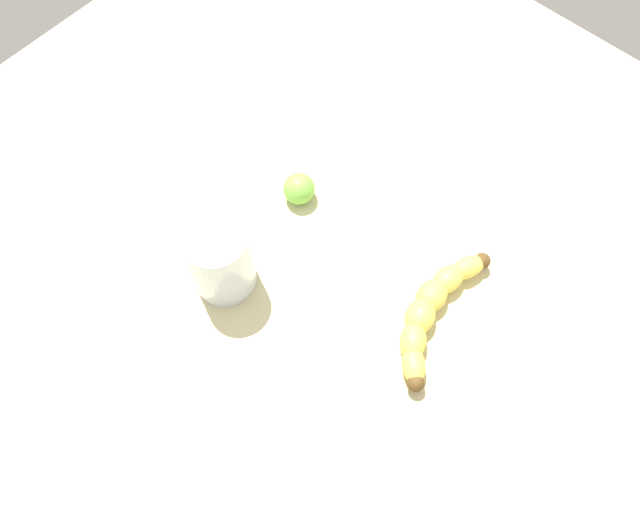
# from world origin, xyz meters

# --- Properties ---
(wooden_tabletop) EXTENTS (1.20, 1.20, 0.03)m
(wooden_tabletop) POSITION_xyz_m (0.00, 0.00, 0.01)
(wooden_tabletop) COLOR #C9C08E
(wooden_tabletop) RESTS_ON ground
(banana) EXTENTS (0.09, 0.21, 0.04)m
(banana) POSITION_xyz_m (-0.15, -0.05, 0.05)
(banana) COLOR #ECD04C
(banana) RESTS_ON wooden_tabletop
(smoothie_glass) EXTENTS (0.08, 0.08, 0.12)m
(smoothie_glass) POSITION_xyz_m (0.08, 0.09, 0.09)
(smoothie_glass) COLOR silver
(smoothie_glass) RESTS_ON wooden_tabletop
(lime_fruit) EXTENTS (0.04, 0.04, 0.04)m
(lime_fruit) POSITION_xyz_m (0.09, -0.07, 0.05)
(lime_fruit) COLOR #75C142
(lime_fruit) RESTS_ON wooden_tabletop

